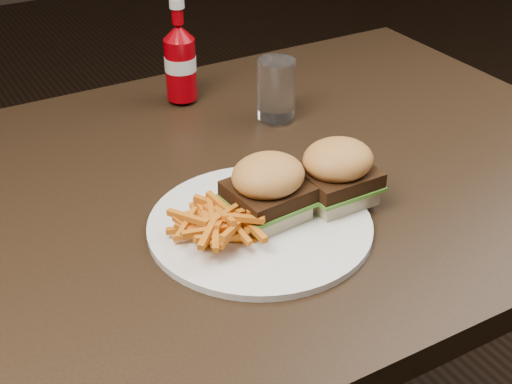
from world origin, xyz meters
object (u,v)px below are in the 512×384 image
tumbler (276,89)px  plate (260,225)px  dining_table (233,190)px  ketchup_bottle (181,69)px

tumbler → plate: bearing=-124.8°
dining_table → plate: bearing=-102.7°
dining_table → tumbler: tumbler is taller
dining_table → plate: 0.13m
dining_table → ketchup_bottle: (0.05, 0.27, 0.08)m
dining_table → ketchup_bottle: 0.29m
plate → ketchup_bottle: 0.41m
dining_table → ketchup_bottle: bearing=80.1°
dining_table → tumbler: bearing=40.8°
dining_table → tumbler: 0.21m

